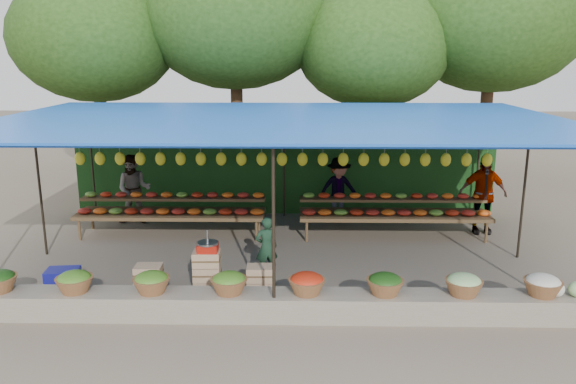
{
  "coord_description": "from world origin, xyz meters",
  "views": [
    {
      "loc": [
        0.36,
        -10.78,
        3.99
      ],
      "look_at": [
        0.15,
        0.2,
        1.29
      ],
      "focal_mm": 35.0,
      "sensor_mm": 36.0,
      "label": 1
    }
  ],
  "objects_px": {
    "blue_crate_front": "(51,298)",
    "vendor_seated": "(266,247)",
    "crate_counter": "(206,277)",
    "weighing_scale": "(208,246)",
    "blue_crate_back": "(63,278)"
  },
  "relations": [
    {
      "from": "blue_crate_front",
      "to": "vendor_seated",
      "type": "bearing_deg",
      "value": 39.62
    },
    {
      "from": "blue_crate_front",
      "to": "crate_counter",
      "type": "bearing_deg",
      "value": 30.84
    },
    {
      "from": "crate_counter",
      "to": "weighing_scale",
      "type": "relative_size",
      "value": 6.24
    },
    {
      "from": "weighing_scale",
      "to": "vendor_seated",
      "type": "distance_m",
      "value": 1.26
    },
    {
      "from": "blue_crate_front",
      "to": "blue_crate_back",
      "type": "distance_m",
      "value": 0.78
    },
    {
      "from": "vendor_seated",
      "to": "blue_crate_front",
      "type": "bearing_deg",
      "value": 4.04
    },
    {
      "from": "vendor_seated",
      "to": "blue_crate_back",
      "type": "height_order",
      "value": "vendor_seated"
    },
    {
      "from": "crate_counter",
      "to": "blue_crate_front",
      "type": "relative_size",
      "value": 5.21
    },
    {
      "from": "crate_counter",
      "to": "vendor_seated",
      "type": "bearing_deg",
      "value": 38.4
    },
    {
      "from": "crate_counter",
      "to": "blue_crate_back",
      "type": "xyz_separation_m",
      "value": [
        -2.56,
        0.24,
        -0.14
      ]
    },
    {
      "from": "crate_counter",
      "to": "blue_crate_back",
      "type": "bearing_deg",
      "value": 174.59
    },
    {
      "from": "crate_counter",
      "to": "vendor_seated",
      "type": "xyz_separation_m",
      "value": [
        1.0,
        0.79,
        0.26
      ]
    },
    {
      "from": "crate_counter",
      "to": "blue_crate_back",
      "type": "distance_m",
      "value": 2.58
    },
    {
      "from": "vendor_seated",
      "to": "blue_crate_front",
      "type": "relative_size",
      "value": 2.52
    },
    {
      "from": "vendor_seated",
      "to": "blue_crate_back",
      "type": "xyz_separation_m",
      "value": [
        -3.56,
        -0.55,
        -0.41
      ]
    }
  ]
}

